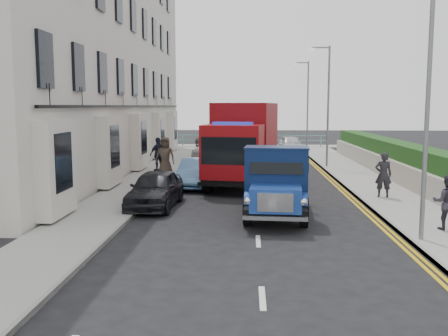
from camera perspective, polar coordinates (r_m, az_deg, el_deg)
ground at (r=15.52m, az=3.78°, el=-6.39°), size 120.00×120.00×0.00m
pavement_west at (r=24.84m, az=-8.67°, el=-1.20°), size 2.40×38.00×0.12m
pavement_east at (r=24.98m, az=15.67°, el=-1.34°), size 2.60×38.00×0.12m
promenade at (r=44.23m, az=3.14°, el=2.49°), size 30.00×2.50×0.12m
sea_plane at (r=75.17m, az=2.99°, el=4.35°), size 120.00×120.00×0.00m
terrace_west at (r=29.76m, az=-15.68°, el=13.71°), size 6.31×30.20×14.25m
garden_east at (r=25.37m, az=19.94°, el=0.53°), size 1.45×28.00×1.75m
seafront_railing at (r=43.39m, az=3.15°, el=3.10°), size 13.00×0.08×1.11m
lamp_near at (r=13.83m, az=21.84°, el=8.17°), size 1.23×0.18×7.00m
lamp_mid at (r=29.43m, az=11.60°, el=7.71°), size 1.23×0.18×7.00m
lamp_far at (r=39.34m, az=9.37°, el=7.58°), size 1.23×0.18×7.00m
bedford_lorry at (r=15.86m, az=5.99°, el=-2.18°), size 2.26×5.03×2.32m
red_lorry at (r=23.11m, az=2.29°, el=3.08°), size 3.47×7.43×3.75m
parked_car_front at (r=18.03m, az=-7.86°, el=-2.38°), size 1.78×3.99×1.33m
parked_car_mid at (r=22.41m, az=-3.18°, el=-0.55°), size 1.65×3.94×1.27m
parked_car_rear at (r=33.29m, az=-1.23°, el=2.22°), size 2.67×5.52×1.55m
seafront_car_left at (r=42.31m, az=-1.59°, el=3.08°), size 3.10×4.95×1.27m
seafront_car_right at (r=39.09m, az=7.65°, el=2.71°), size 1.84×3.96×1.31m
pedestrian_east_near at (r=20.10m, az=17.75°, el=-0.74°), size 0.67×0.48×1.74m
pedestrian_east_far at (r=15.49m, az=24.12°, el=-3.59°), size 0.92×0.81×1.58m
pedestrian_west_near at (r=27.01m, az=-7.49°, el=1.56°), size 1.08×1.06×1.82m
pedestrian_west_far at (r=24.92m, az=-6.74°, el=1.29°), size 1.02×0.71×1.98m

